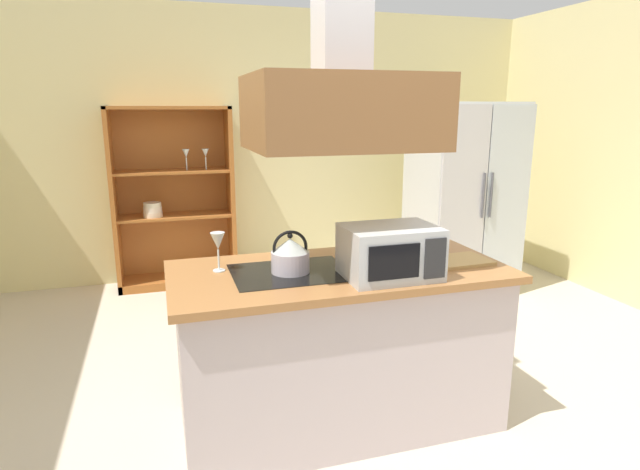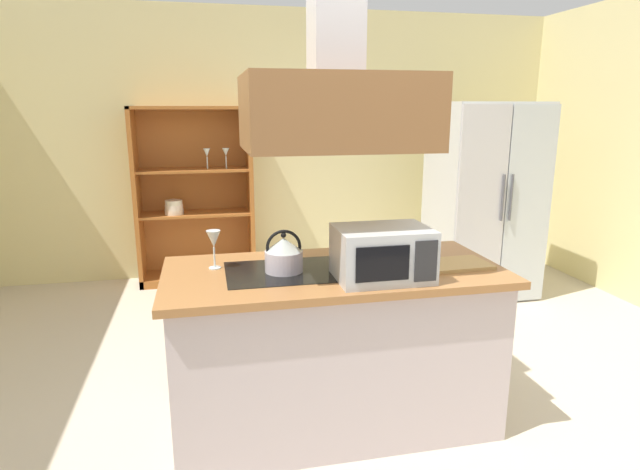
% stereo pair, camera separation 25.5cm
% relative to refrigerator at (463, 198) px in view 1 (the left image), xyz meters
% --- Properties ---
extents(ground_plane, '(7.80, 7.80, 0.00)m').
position_rel_refrigerator_xyz_m(ground_plane, '(-1.74, -1.83, -0.89)').
color(ground_plane, '#C2B49F').
extents(wall_back, '(6.00, 0.12, 2.70)m').
position_rel_refrigerator_xyz_m(wall_back, '(-1.74, 1.17, 0.46)').
color(wall_back, beige).
rests_on(wall_back, ground).
extents(kitchen_island, '(1.78, 0.84, 0.90)m').
position_rel_refrigerator_xyz_m(kitchen_island, '(-1.87, -1.82, -0.44)').
color(kitchen_island, '#BBABAF').
rests_on(kitchen_island, ground).
extents(range_hood, '(0.90, 0.70, 1.17)m').
position_rel_refrigerator_xyz_m(range_hood, '(-1.87, -1.82, 0.92)').
color(range_hood, brown).
extents(refrigerator, '(0.90, 0.77, 1.78)m').
position_rel_refrigerator_xyz_m(refrigerator, '(0.00, 0.00, 0.00)').
color(refrigerator, silver).
rests_on(refrigerator, ground).
extents(dish_cabinet, '(1.14, 0.40, 1.74)m').
position_rel_refrigerator_xyz_m(dish_cabinet, '(-2.63, 0.96, -0.12)').
color(dish_cabinet, '#A45C25').
rests_on(dish_cabinet, ground).
extents(kettle, '(0.20, 0.20, 0.22)m').
position_rel_refrigerator_xyz_m(kettle, '(-2.14, -1.82, 0.10)').
color(kettle, '#BDB4C3').
rests_on(kettle, kitchen_island).
extents(cutting_board, '(0.35, 0.25, 0.02)m').
position_rel_refrigerator_xyz_m(cutting_board, '(-1.21, -1.90, 0.02)').
color(cutting_board, tan).
rests_on(cutting_board, kitchen_island).
extents(microwave, '(0.46, 0.35, 0.26)m').
position_rel_refrigerator_xyz_m(microwave, '(-1.68, -2.03, 0.14)').
color(microwave, '#B7BABF').
rests_on(microwave, kitchen_island).
extents(wine_glass_on_counter, '(0.08, 0.08, 0.21)m').
position_rel_refrigerator_xyz_m(wine_glass_on_counter, '(-2.49, -1.68, 0.16)').
color(wine_glass_on_counter, silver).
rests_on(wine_glass_on_counter, kitchen_island).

